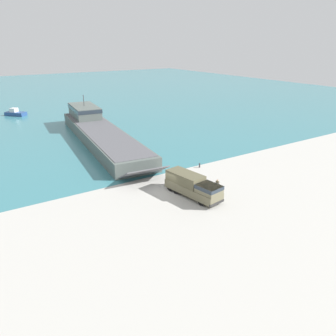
# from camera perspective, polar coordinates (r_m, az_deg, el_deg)

# --- Properties ---
(ground_plane) EXTENTS (240.00, 240.00, 0.00)m
(ground_plane) POSITION_cam_1_polar(r_m,az_deg,el_deg) (43.61, 0.60, -3.94)
(ground_plane) COLOR #B7B5AD
(water_surface) EXTENTS (240.00, 180.00, 0.01)m
(water_surface) POSITION_cam_1_polar(r_m,az_deg,el_deg) (131.77, -23.32, 11.34)
(water_surface) COLOR teal
(water_surface) RESTS_ON ground_plane
(landing_craft) EXTENTS (11.65, 43.83, 7.38)m
(landing_craft) POSITION_cam_1_polar(r_m,az_deg,el_deg) (68.37, -12.12, 6.49)
(landing_craft) COLOR #56605B
(landing_craft) RESTS_ON ground_plane
(military_truck) EXTENTS (3.72, 8.43, 2.77)m
(military_truck) POSITION_cam_1_polar(r_m,az_deg,el_deg) (41.59, 4.36, -3.07)
(military_truck) COLOR #6B664C
(military_truck) RESTS_ON ground_plane
(soldier_on_ramp) EXTENTS (0.26, 0.45, 1.74)m
(soldier_on_ramp) POSITION_cam_1_polar(r_m,az_deg,el_deg) (43.35, 8.58, -2.89)
(soldier_on_ramp) COLOR #4C4738
(soldier_on_ramp) RESTS_ON ground_plane
(moored_boat_b) EXTENTS (5.43, 5.59, 1.99)m
(moored_boat_b) POSITION_cam_1_polar(r_m,az_deg,el_deg) (98.15, -25.04, 8.66)
(moored_boat_b) COLOR navy
(moored_boat_b) RESTS_ON ground_plane
(mooring_bollard) EXTENTS (0.26, 0.26, 0.72)m
(mooring_bollard) POSITION_cam_1_polar(r_m,az_deg,el_deg) (51.67, 5.53, 0.52)
(mooring_bollard) COLOR #333338
(mooring_bollard) RESTS_ON ground_plane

